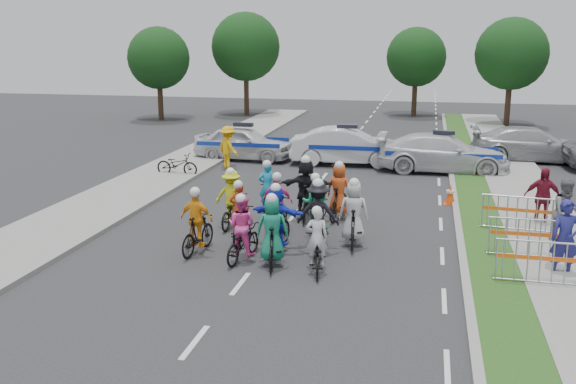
% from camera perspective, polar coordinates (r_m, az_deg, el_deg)
% --- Properties ---
extents(ground, '(90.00, 90.00, 0.00)m').
position_cam_1_polar(ground, '(15.04, -4.25, -8.15)').
color(ground, '#28282B').
rests_on(ground, ground).
extents(curb_right, '(0.20, 60.00, 0.12)m').
position_cam_1_polar(curb_right, '(19.20, 14.97, -3.53)').
color(curb_right, gray).
rests_on(curb_right, ground).
extents(grass_strip, '(1.20, 60.00, 0.11)m').
position_cam_1_polar(grass_strip, '(19.25, 17.05, -3.64)').
color(grass_strip, '#1E4A17').
rests_on(grass_strip, ground).
extents(sidewalk_right, '(2.40, 60.00, 0.13)m').
position_cam_1_polar(sidewalk_right, '(19.49, 22.33, -3.83)').
color(sidewalk_right, gray).
rests_on(sidewalk_right, ground).
extents(sidewalk_left, '(3.00, 60.00, 0.13)m').
position_cam_1_polar(sidewalk_left, '(21.89, -16.95, -1.55)').
color(sidewalk_left, gray).
rests_on(sidewalk_left, ground).
extents(rider_0, '(0.84, 1.72, 1.68)m').
position_cam_1_polar(rider_0, '(15.55, 2.59, -5.17)').
color(rider_0, black).
rests_on(rider_0, ground).
extents(rider_1, '(0.86, 1.85, 1.89)m').
position_cam_1_polar(rider_1, '(15.89, -1.38, -4.09)').
color(rider_1, black).
rests_on(rider_1, ground).
extents(rider_2, '(0.90, 1.82, 1.78)m').
position_cam_1_polar(rider_2, '(16.35, -4.08, -3.87)').
color(rider_2, black).
rests_on(rider_2, ground).
extents(rider_3, '(0.96, 1.78, 1.82)m').
position_cam_1_polar(rider_3, '(17.00, -8.06, -3.16)').
color(rider_3, black).
rests_on(rider_3, ground).
extents(rider_4, '(1.12, 1.98, 2.00)m').
position_cam_1_polar(rider_4, '(17.03, 2.69, -2.75)').
color(rider_4, black).
rests_on(rider_4, ground).
extents(rider_5, '(1.54, 1.84, 1.87)m').
position_cam_1_polar(rider_5, '(17.03, -1.03, -2.69)').
color(rider_5, black).
rests_on(rider_5, ground).
extents(rider_6, '(0.73, 1.77, 1.76)m').
position_cam_1_polar(rider_6, '(17.92, -4.30, -2.57)').
color(rider_6, black).
rests_on(rider_6, ground).
extents(rider_7, '(0.84, 1.86, 1.92)m').
position_cam_1_polar(rider_7, '(17.48, 5.85, -2.46)').
color(rider_7, black).
rests_on(rider_7, ground).
extents(rider_8, '(0.83, 1.87, 1.84)m').
position_cam_1_polar(rider_8, '(18.41, 2.46, -1.77)').
color(rider_8, black).
rests_on(rider_8, ground).
extents(rider_9, '(0.94, 1.76, 1.82)m').
position_cam_1_polar(rider_9, '(18.62, -0.92, -1.54)').
color(rider_9, black).
rests_on(rider_9, ground).
extents(rider_10, '(1.04, 1.82, 1.83)m').
position_cam_1_polar(rider_10, '(19.25, -5.00, -1.05)').
color(rider_10, black).
rests_on(rider_10, ground).
extents(rider_11, '(1.68, 2.00, 2.06)m').
position_cam_1_polar(rider_11, '(19.90, 1.61, -0.09)').
color(rider_11, black).
rests_on(rider_11, ground).
extents(rider_12, '(0.82, 1.86, 1.84)m').
position_cam_1_polar(rider_12, '(20.33, -1.80, -0.51)').
color(rider_12, black).
rests_on(rider_12, ground).
extents(rider_13, '(0.86, 1.84, 1.87)m').
position_cam_1_polar(rider_13, '(20.04, 4.55, -0.40)').
color(rider_13, black).
rests_on(rider_13, ground).
extents(police_car_0, '(4.68, 2.18, 1.55)m').
position_cam_1_polar(police_car_0, '(29.94, -3.97, 4.36)').
color(police_car_0, silver).
rests_on(police_car_0, ground).
extents(police_car_1, '(5.11, 2.10, 1.65)m').
position_cam_1_polar(police_car_1, '(28.78, 5.26, 4.06)').
color(police_car_1, silver).
rests_on(police_car_1, ground).
extents(police_car_2, '(5.55, 2.32, 1.60)m').
position_cam_1_polar(police_car_2, '(27.89, 13.59, 3.38)').
color(police_car_2, silver).
rests_on(police_car_2, ground).
extents(civilian_sedan, '(5.41, 2.27, 1.56)m').
position_cam_1_polar(civilian_sedan, '(31.52, 20.79, 3.98)').
color(civilian_sedan, '#A6A7AB').
rests_on(civilian_sedan, ground).
extents(spectator_0, '(0.71, 0.49, 1.89)m').
position_cam_1_polar(spectator_0, '(16.47, 23.44, -3.84)').
color(spectator_0, navy).
rests_on(spectator_0, ground).
extents(spectator_1, '(1.12, 1.02, 1.87)m').
position_cam_1_polar(spectator_1, '(18.97, 23.51, -1.67)').
color(spectator_1, slate).
rests_on(spectator_1, ground).
extents(spectator_2, '(1.10, 0.53, 1.81)m').
position_cam_1_polar(spectator_2, '(20.61, 21.67, -0.44)').
color(spectator_2, maroon).
rests_on(spectator_2, ground).
extents(marshal_hiviz, '(1.36, 1.28, 1.85)m').
position_cam_1_polar(marshal_hiviz, '(27.91, -5.34, 3.97)').
color(marshal_hiviz, '#EFAF0C').
rests_on(marshal_hiviz, ground).
extents(barrier_0, '(2.01, 0.54, 1.12)m').
position_cam_1_polar(barrier_0, '(15.64, 21.50, -6.03)').
color(barrier_0, '#A5A8AD').
rests_on(barrier_0, ground).
extents(barrier_1, '(2.00, 0.50, 1.12)m').
position_cam_1_polar(barrier_1, '(17.39, 20.59, -4.01)').
color(barrier_1, '#A5A8AD').
rests_on(barrier_1, ground).
extents(barrier_2, '(2.05, 0.74, 1.12)m').
position_cam_1_polar(barrier_2, '(19.67, 19.66, -1.95)').
color(barrier_2, '#A5A8AD').
rests_on(barrier_2, ground).
extents(cone_0, '(0.40, 0.40, 0.70)m').
position_cam_1_polar(cone_0, '(22.53, 14.23, -0.23)').
color(cone_0, '#F24C0C').
rests_on(cone_0, ground).
extents(cone_1, '(0.40, 0.40, 0.70)m').
position_cam_1_polar(cone_1, '(27.31, 16.72, 1.99)').
color(cone_1, '#F24C0C').
rests_on(cone_1, ground).
extents(parked_bike, '(1.82, 0.73, 0.94)m').
position_cam_1_polar(parked_bike, '(26.77, -9.84, 2.43)').
color(parked_bike, black).
rests_on(parked_bike, ground).
extents(tree_0, '(4.20, 4.20, 6.30)m').
position_cam_1_polar(tree_0, '(45.16, -11.44, 11.58)').
color(tree_0, '#382619').
rests_on(tree_0, ground).
extents(tree_1, '(4.55, 4.55, 6.82)m').
position_cam_1_polar(tree_1, '(43.66, 19.27, 11.51)').
color(tree_1, '#382619').
rests_on(tree_1, ground).
extents(tree_3, '(4.90, 4.90, 7.35)m').
position_cam_1_polar(tree_3, '(47.22, -3.78, 12.74)').
color(tree_3, '#382619').
rests_on(tree_3, ground).
extents(tree_4, '(4.20, 4.20, 6.30)m').
position_cam_1_polar(tree_4, '(47.40, 11.33, 11.67)').
color(tree_4, '#382619').
rests_on(tree_4, ground).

